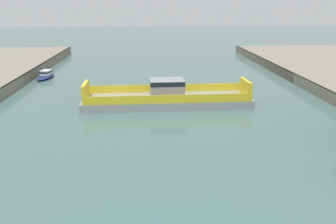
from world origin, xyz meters
TOP-DOWN VIEW (x-y plane):
  - chain_ferry at (0.44, 37.89)m, footprint 22.94×6.65m
  - moored_boat_near_left at (-21.03, 56.94)m, footprint 2.99×6.48m

SIDE VIEW (x-z plane):
  - moored_boat_near_left at x=-21.03m, z-range -0.19..1.27m
  - chain_ferry at x=0.44m, z-range -0.71..2.88m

